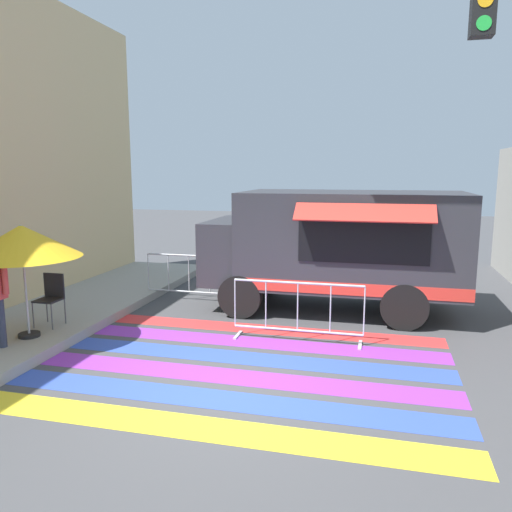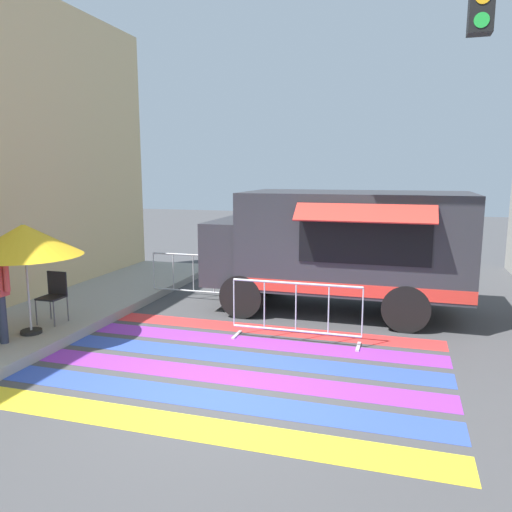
# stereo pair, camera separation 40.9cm
# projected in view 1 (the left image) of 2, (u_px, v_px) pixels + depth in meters

# --- Properties ---
(ground_plane) EXTENTS (60.00, 60.00, 0.00)m
(ground_plane) POSITION_uv_depth(u_px,v_px,m) (223.00, 395.00, 6.75)
(ground_plane) COLOR #424244
(crosswalk_painted) EXTENTS (6.40, 4.36, 0.01)m
(crosswalk_painted) POSITION_uv_depth(u_px,v_px,m) (242.00, 367.00, 7.69)
(crosswalk_painted) COLOR yellow
(crosswalk_painted) RESTS_ON ground_plane
(food_truck) EXTENTS (5.39, 2.85, 2.56)m
(food_truck) POSITION_uv_depth(u_px,v_px,m) (332.00, 242.00, 10.67)
(food_truck) COLOR #2D2D33
(food_truck) RESTS_ON ground_plane
(patio_umbrella) EXTENTS (1.92, 1.92, 1.93)m
(patio_umbrella) POSITION_uv_depth(u_px,v_px,m) (22.00, 242.00, 8.30)
(patio_umbrella) COLOR black
(patio_umbrella) RESTS_ON sidewalk_left
(folding_chair) EXTENTS (0.41, 0.41, 0.95)m
(folding_chair) POSITION_uv_depth(u_px,v_px,m) (51.00, 294.00, 9.16)
(folding_chair) COLOR #4C4C51
(folding_chair) RESTS_ON sidewalk_left
(barricade_front) EXTENTS (2.33, 0.44, 1.08)m
(barricade_front) POSITION_uv_depth(u_px,v_px,m) (298.00, 311.00, 8.80)
(barricade_front) COLOR #B7BABF
(barricade_front) RESTS_ON ground_plane
(barricade_side) EXTENTS (2.08, 0.44, 1.08)m
(barricade_side) POSITION_uv_depth(u_px,v_px,m) (189.00, 277.00, 11.64)
(barricade_side) COLOR #B7BABF
(barricade_side) RESTS_ON ground_plane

